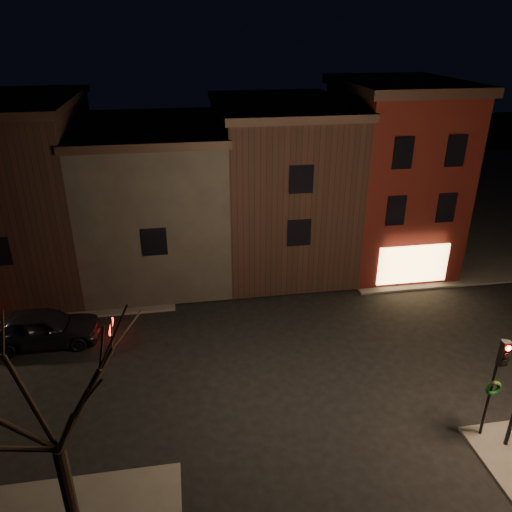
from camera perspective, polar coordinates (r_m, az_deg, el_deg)
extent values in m
plane|color=black|center=(22.38, 4.18, -11.77)|extent=(120.00, 120.00, 0.00)
cube|color=#2D2B28|center=(46.61, 23.00, 6.42)|extent=(30.00, 30.00, 0.12)
cube|color=#410E0B|center=(30.75, 15.17, 8.58)|extent=(6.00, 8.00, 10.00)
cube|color=black|center=(29.77, 16.35, 18.30)|extent=(6.50, 8.50, 0.50)
cube|color=#FFC272|center=(28.62, 17.51, -0.91)|extent=(4.00, 0.12, 2.20)
cube|color=black|center=(29.82, 2.68, 7.92)|extent=(7.00, 10.00, 9.00)
cube|color=black|center=(28.79, 2.87, 16.90)|extent=(7.30, 10.30, 0.40)
cube|color=black|center=(29.40, -11.39, 6.17)|extent=(7.50, 10.00, 8.00)
cube|color=black|center=(28.35, -12.13, 14.22)|extent=(7.80, 10.30, 0.40)
cube|color=black|center=(30.36, -25.36, 6.32)|extent=(7.00, 10.00, 9.50)
cube|color=black|center=(29.36, -27.18, 15.46)|extent=(7.30, 10.30, 0.40)
cylinder|color=black|center=(19.27, 25.27, -13.55)|extent=(0.10, 0.10, 4.00)
cube|color=black|center=(18.27, 26.49, -9.90)|extent=(0.28, 0.22, 0.90)
cylinder|color=#FF0C07|center=(18.04, 26.87, -9.37)|extent=(0.18, 0.06, 0.18)
cylinder|color=black|center=(18.19, 26.70, -10.11)|extent=(0.18, 0.06, 0.18)
cylinder|color=black|center=(18.34, 26.53, -10.83)|extent=(0.18, 0.06, 0.18)
torus|color=#0C380F|center=(19.16, 25.47, -13.47)|extent=(0.58, 0.14, 0.58)
sphere|color=#990C0C|center=(19.02, 25.63, -12.98)|extent=(0.12, 0.12, 0.12)
cylinder|color=black|center=(16.02, -20.65, -23.94)|extent=(0.36, 0.36, 3.15)
imported|color=black|center=(24.84, -23.21, -7.52)|extent=(5.05, 2.06, 1.72)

